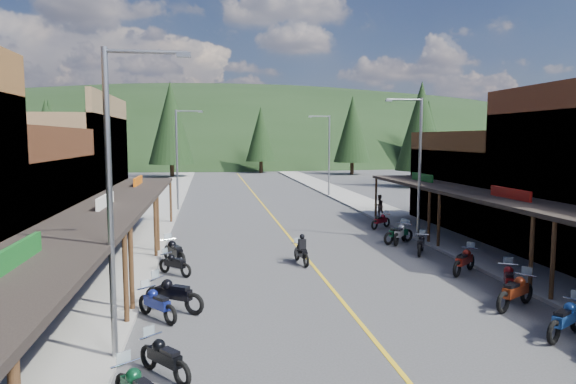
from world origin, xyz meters
name	(u,v)px	position (x,y,z in m)	size (l,w,h in m)	color
ground	(329,285)	(0.00, 0.00, 0.00)	(220.00, 220.00, 0.00)	#38383A
centerline	(270,213)	(0.00, 20.00, 0.01)	(0.15, 90.00, 0.01)	gold
sidewalk_west	(155,214)	(-8.70, 20.00, 0.07)	(3.40, 94.00, 0.15)	gray
sidewalk_east	(377,209)	(8.70, 20.00, 0.07)	(3.40, 94.00, 0.15)	gray
shop_west_3	(45,178)	(-13.78, 11.30, 3.52)	(10.90, 10.20, 8.20)	brown
shop_east_3	(496,189)	(13.75, 11.30, 2.53)	(10.90, 10.20, 6.20)	#4C2D16
streetlight_0	(115,191)	(-6.95, -6.00, 4.46)	(2.16, 0.18, 8.00)	gray
streetlight_1	(179,155)	(-6.95, 22.00, 4.46)	(2.16, 0.18, 8.00)	gray
streetlight_2	(417,162)	(6.95, 8.00, 4.46)	(2.16, 0.18, 8.00)	gray
streetlight_3	(328,152)	(6.95, 30.00, 4.46)	(2.16, 0.18, 8.00)	gray
ridge_hill	(224,158)	(0.00, 135.00, 0.00)	(310.00, 140.00, 60.00)	black
pine_1	(90,129)	(-24.00, 70.00, 7.24)	(5.88, 5.88, 12.50)	black
pine_2	(171,123)	(-10.00, 58.00, 7.99)	(6.72, 6.72, 14.00)	black
pine_3	(261,134)	(4.00, 66.00, 6.48)	(5.04, 5.04, 11.00)	black
pine_4	(352,129)	(18.00, 60.00, 7.24)	(5.88, 5.88, 12.50)	black
pine_5	(418,126)	(34.00, 72.00, 7.99)	(6.72, 6.72, 14.00)	black
pine_6	(501,134)	(46.00, 64.00, 6.48)	(5.04, 5.04, 11.00)	black
pine_7	(50,130)	(-32.00, 76.00, 7.24)	(5.88, 5.88, 12.50)	black
pine_8	(47,136)	(-22.00, 40.00, 5.98)	(4.48, 4.48, 10.00)	black
pine_9	(428,134)	(24.00, 45.00, 6.38)	(4.93, 4.93, 10.80)	black
pine_10	(103,130)	(-18.00, 50.00, 6.78)	(5.38, 5.38, 11.60)	black
pine_11	(421,126)	(20.00, 38.00, 7.19)	(5.82, 5.82, 12.40)	black
bike_west_5	(164,356)	(-5.75, -7.14, 0.56)	(0.65, 1.94, 1.11)	black
bike_west_6	(157,302)	(-6.33, -2.98, 0.57)	(0.67, 2.01, 1.15)	navy
bike_west_7	(174,293)	(-5.85, -2.28, 0.65)	(0.76, 2.28, 1.31)	black
bike_west_8	(175,263)	(-6.11, 2.39, 0.53)	(0.62, 1.86, 1.06)	black
bike_west_9	(174,251)	(-6.25, 4.28, 0.65)	(0.76, 2.28, 1.30)	black
bike_east_5	(566,317)	(5.53, -6.34, 0.62)	(0.72, 2.16, 1.23)	navy
bike_east_6	(516,290)	(5.62, -3.73, 0.65)	(0.75, 2.26, 1.29)	maroon
bike_east_7	(509,278)	(6.32, -2.20, 0.61)	(0.71, 2.13, 1.22)	maroon
bike_east_8	(464,260)	(6.11, 0.76, 0.62)	(0.72, 2.16, 1.24)	maroon
bike_east_9	(421,243)	(5.79, 4.56, 0.55)	(0.65, 1.94, 1.11)	black
bike_east_10	(400,232)	(5.72, 7.18, 0.63)	(0.73, 2.20, 1.26)	#959499
bike_east_11	(399,232)	(5.67, 7.29, 0.61)	(0.72, 2.15, 1.23)	#0E462A
bike_east_12	(381,220)	(6.24, 11.92, 0.54)	(0.64, 1.91, 1.09)	maroon
rider_on_bike	(301,252)	(-0.47, 3.49, 0.58)	(0.89, 1.98, 1.46)	black
pedestrian_east_b	(379,206)	(7.48, 15.93, 0.94)	(0.77, 0.44, 1.59)	#4F3C31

